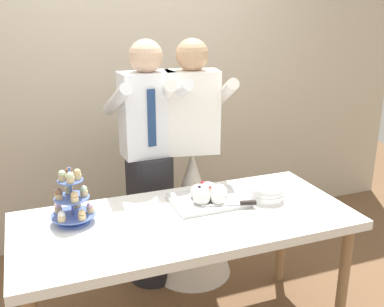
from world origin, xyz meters
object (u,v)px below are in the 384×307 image
Objects in this scene: cupcake_stand at (72,201)px; main_cake_tray at (208,196)px; dessert_table at (186,229)px; person_bride at (192,197)px; plate_stack at (267,193)px; person_groom at (150,179)px.

main_cake_tray is (0.75, -0.02, -0.08)m from cupcake_stand.
main_cake_tray is (0.18, 0.13, 0.12)m from dessert_table.
cupcake_stand is at bearing -150.04° from person_bride.
plate_stack is at bearing 4.55° from dessert_table.
dessert_table is 0.53m from plate_stack.
plate_stack is at bearing -50.07° from person_groom.
dessert_table is 0.62m from cupcake_stand.
person_groom is at bearing 173.77° from person_bride.
person_groom is (-0.53, 0.63, -0.07)m from plate_stack.
main_cake_tray is 2.11× the size of plate_stack.
dessert_table is 0.25m from main_cake_tray.
dessert_table is 8.80× the size of plate_stack.
person_bride is at bearing 29.96° from cupcake_stand.
person_groom reaches higher than plate_stack.
main_cake_tray is 0.26× the size of person_bride.
person_groom is (0.56, 0.52, -0.15)m from cupcake_stand.
person_bride reaches higher than dessert_table.
dessert_table is 1.08× the size of person_bride.
person_bride reaches higher than plate_stack.
main_cake_tray is 0.57m from person_bride.
cupcake_stand is at bearing 178.24° from main_cake_tray.
person_bride is (0.85, 0.49, -0.31)m from cupcake_stand.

